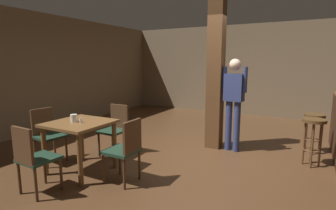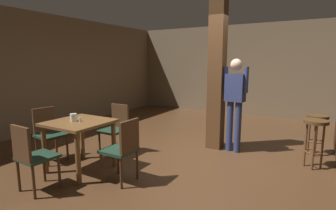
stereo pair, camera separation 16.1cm
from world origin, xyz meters
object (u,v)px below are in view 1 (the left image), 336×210
(chair_south, at_px, (33,156))
(chair_west, at_px, (47,132))
(napkin_cup, at_px, (74,118))
(bar_stool_near, at_px, (313,131))
(salt_shaker, at_px, (81,120))
(dining_table, at_px, (80,131))
(chair_north, at_px, (115,127))
(standing_person, at_px, (234,98))
(bar_stool_mid, at_px, (314,124))
(chair_east, at_px, (126,148))

(chair_south, bearing_deg, chair_west, 134.78)
(napkin_cup, distance_m, bar_stool_near, 3.74)
(napkin_cup, xyz_separation_m, salt_shaker, (0.13, 0.01, -0.02))
(dining_table, distance_m, bar_stool_near, 3.66)
(chair_north, bearing_deg, bar_stool_near, 18.82)
(chair_north, xyz_separation_m, standing_person, (1.81, 1.19, 0.50))
(chair_west, distance_m, bar_stool_mid, 4.71)
(chair_north, xyz_separation_m, bar_stool_near, (3.13, 1.07, 0.08))
(chair_north, relative_size, standing_person, 0.52)
(bar_stool_mid, bearing_deg, chair_north, -150.71)
(chair_east, height_order, napkin_cup, chair_east)
(standing_person, xyz_separation_m, bar_stool_near, (1.32, -0.13, -0.42))
(chair_north, relative_size, chair_east, 1.00)
(chair_north, relative_size, chair_west, 1.00)
(chair_south, relative_size, napkin_cup, 7.71)
(chair_west, bearing_deg, bar_stool_mid, 33.44)
(dining_table, distance_m, chair_east, 0.86)
(bar_stool_mid, bearing_deg, dining_table, -140.15)
(chair_east, bearing_deg, chair_north, 135.87)
(bar_stool_near, xyz_separation_m, bar_stool_mid, (0.02, 0.70, -0.04))
(standing_person, relative_size, bar_stool_mid, 2.37)
(chair_south, height_order, chair_east, same)
(bar_stool_mid, bearing_deg, chair_east, -131.28)
(chair_west, xyz_separation_m, salt_shaker, (0.85, -0.05, 0.31))
(chair_south, xyz_separation_m, bar_stool_near, (3.09, 2.72, 0.08))
(dining_table, bearing_deg, chair_east, 0.62)
(chair_south, bearing_deg, napkin_cup, 97.39)
(chair_north, bearing_deg, standing_person, 33.37)
(bar_stool_mid, bearing_deg, salt_shaker, -139.33)
(chair_south, height_order, napkin_cup, chair_south)
(chair_south, bearing_deg, standing_person, 58.15)
(bar_stool_near, relative_size, bar_stool_mid, 1.06)
(chair_west, bearing_deg, dining_table, -1.82)
(salt_shaker, bearing_deg, bar_stool_near, 32.45)
(dining_table, bearing_deg, chair_north, 91.23)
(chair_south, xyz_separation_m, chair_north, (-0.05, 1.65, 0.00))
(chair_south, bearing_deg, chair_east, 44.69)
(dining_table, relative_size, standing_person, 0.50)
(salt_shaker, bearing_deg, napkin_cup, -175.63)
(dining_table, height_order, napkin_cup, napkin_cup)
(salt_shaker, distance_m, standing_person, 2.71)
(standing_person, bearing_deg, napkin_cup, -131.88)
(chair_west, bearing_deg, bar_stool_near, 25.84)
(napkin_cup, xyz_separation_m, bar_stool_mid, (3.21, 2.66, -0.29))
(chair_west, height_order, bar_stool_near, chair_west)
(salt_shaker, relative_size, standing_person, 0.04)
(chair_south, distance_m, bar_stool_near, 4.11)
(chair_south, distance_m, chair_west, 1.16)
(chair_north, distance_m, chair_west, 1.13)
(chair_east, distance_m, chair_west, 1.64)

